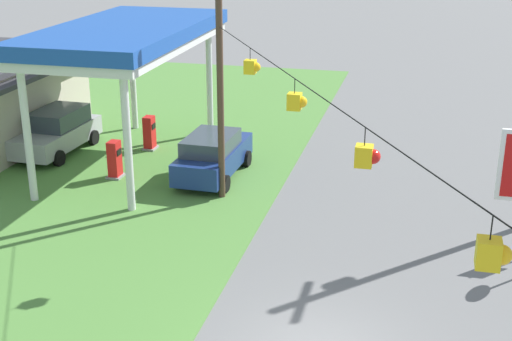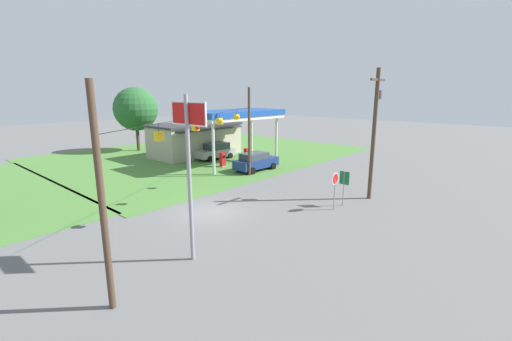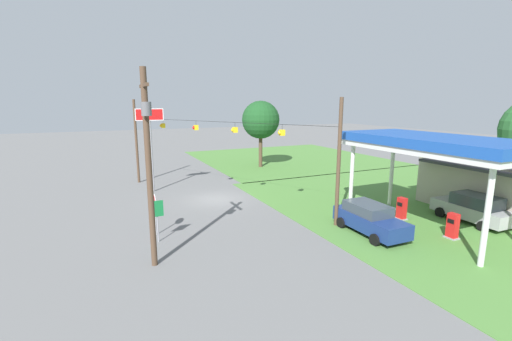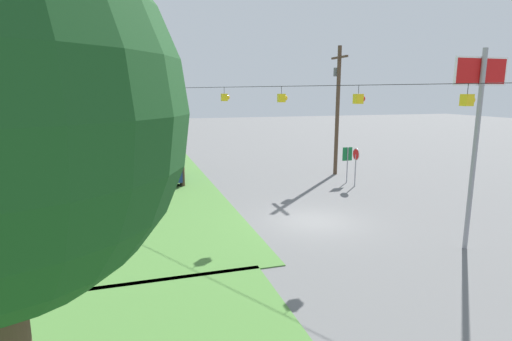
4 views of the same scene
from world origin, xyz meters
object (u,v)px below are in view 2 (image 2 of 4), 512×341
at_px(utility_pole_main, 375,128).
at_px(car_at_pumps_rear, 216,151).
at_px(fuel_pump_far, 247,155).
at_px(stop_sign_roadside, 335,183).
at_px(fuel_pump_near, 223,160).
at_px(stop_sign_overhead, 189,146).
at_px(gas_station_canopy, 235,115).
at_px(gas_station_store, 196,139).
at_px(route_sign, 344,181).
at_px(tree_behind_station, 136,109).
at_px(car_at_pumps_front, 256,161).

bearing_deg(utility_pole_main, car_at_pumps_rear, 82.75).
height_order(fuel_pump_far, stop_sign_roadside, stop_sign_roadside).
height_order(fuel_pump_near, fuel_pump_far, same).
xyz_separation_m(fuel_pump_far, stop_sign_overhead, (-18.30, -13.88, 4.62)).
height_order(gas_station_canopy, gas_station_store, gas_station_canopy).
xyz_separation_m(stop_sign_overhead, route_sign, (11.67, -1.47, -3.63)).
bearing_deg(gas_station_store, stop_sign_overhead, -128.67).
distance_m(fuel_pump_far, tree_behind_station, 17.00).
bearing_deg(fuel_pump_near, fuel_pump_far, 0.00).
relative_size(gas_station_store, car_at_pumps_front, 2.22).
bearing_deg(utility_pole_main, stop_sign_overhead, 171.73).
distance_m(gas_station_canopy, fuel_pump_far, 4.86).
xyz_separation_m(gas_station_store, fuel_pump_far, (1.29, -7.37, -1.26)).
bearing_deg(utility_pole_main, gas_station_store, 83.84).
distance_m(fuel_pump_far, car_at_pumps_front, 4.57).
bearing_deg(route_sign, gas_station_canopy, 72.61).
height_order(fuel_pump_far, tree_behind_station, tree_behind_station).
bearing_deg(stop_sign_overhead, tree_behind_station, 64.62).
height_order(gas_station_canopy, fuel_pump_near, gas_station_canopy).
bearing_deg(fuel_pump_far, fuel_pump_near, 180.00).
height_order(car_at_pumps_rear, stop_sign_roadside, stop_sign_roadside).
relative_size(route_sign, tree_behind_station, 0.29).
distance_m(stop_sign_overhead, utility_pole_main, 14.64).
bearing_deg(car_at_pumps_front, fuel_pump_near, 106.52).
distance_m(gas_station_canopy, stop_sign_overhead, 21.54).
distance_m(car_at_pumps_front, stop_sign_overhead, 19.17).
relative_size(gas_station_store, stop_sign_roadside, 4.31).
height_order(car_at_pumps_rear, tree_behind_station, tree_behind_station).
height_order(gas_station_canopy, car_at_pumps_rear, gas_station_canopy).
bearing_deg(car_at_pumps_rear, gas_station_store, -88.06).
height_order(gas_station_store, fuel_pump_far, gas_station_store).
height_order(fuel_pump_near, tree_behind_station, tree_behind_station).
xyz_separation_m(car_at_pumps_front, stop_sign_roadside, (-5.15, -11.57, 0.88)).
relative_size(gas_station_canopy, route_sign, 4.49).
height_order(fuel_pump_near, route_sign, route_sign).
xyz_separation_m(fuel_pump_far, car_at_pumps_front, (-2.64, -3.73, 0.22)).
bearing_deg(utility_pole_main, gas_station_canopy, 82.91).
bearing_deg(tree_behind_station, fuel_pump_near, -87.87).
bearing_deg(stop_sign_overhead, fuel_pump_near, 43.45).
bearing_deg(fuel_pump_far, route_sign, -113.35).
height_order(fuel_pump_far, route_sign, route_sign).
relative_size(gas_station_canopy, utility_pole_main, 1.17).
distance_m(gas_station_canopy, stop_sign_roadside, 16.77).
height_order(gas_station_store, fuel_pump_near, gas_station_store).
relative_size(car_at_pumps_front, tree_behind_station, 0.59).
height_order(gas_station_store, utility_pole_main, utility_pole_main).
relative_size(gas_station_store, car_at_pumps_rear, 2.22).
xyz_separation_m(fuel_pump_near, stop_sign_roadside, (-4.15, -15.30, 1.09)).
distance_m(stop_sign_roadside, route_sign, 1.17).
height_order(route_sign, utility_pole_main, utility_pole_main).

